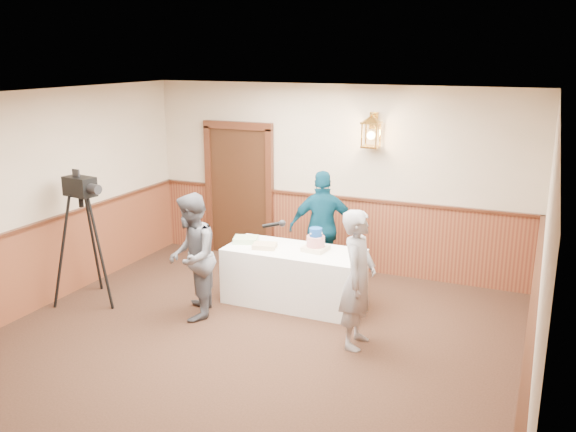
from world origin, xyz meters
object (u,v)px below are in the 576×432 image
sheet_cake_green (246,240)px  interviewer (192,257)px  assistant_p (323,228)px  display_table (294,276)px  baker (358,279)px  sheet_cake_yellow (265,246)px  tiered_cake (316,242)px  tv_camera_rig (85,247)px

sheet_cake_green → interviewer: (-0.27, -0.93, 0.01)m
interviewer → assistant_p: size_ratio=0.96×
interviewer → display_table: bearing=108.1°
sheet_cake_green → baker: size_ratio=0.20×
sheet_cake_yellow → baker: size_ratio=0.19×
display_table → assistant_p: assistant_p is taller
tiered_cake → interviewer: size_ratio=0.21×
sheet_cake_green → interviewer: interviewer is taller
assistant_p → display_table: bearing=62.1°
display_table → assistant_p: bearing=84.3°
baker → tiered_cake: bearing=42.2°
sheet_cake_green → baker: baker is taller
interviewer → baker: bearing=67.7°
display_table → sheet_cake_green: 0.83m
tiered_cake → sheet_cake_yellow: size_ratio=1.10×
sheet_cake_green → tv_camera_rig: 2.11m
display_table → tv_camera_rig: (-2.54, -1.05, 0.39)m
tiered_cake → baker: size_ratio=0.21×
display_table → sheet_cake_yellow: size_ratio=6.00×
interviewer → assistant_p: assistant_p is taller
sheet_cake_green → assistant_p: (0.81, 0.84, 0.04)m
interviewer → baker: 2.12m
sheet_cake_green → tiered_cake: bearing=2.5°
tiered_cake → interviewer: 1.60m
display_table → tiered_cake: size_ratio=5.48×
tiered_cake → sheet_cake_green: size_ratio=1.03×
display_table → tv_camera_rig: bearing=-157.5°
tiered_cake → baker: baker is taller
sheet_cake_green → interviewer: size_ratio=0.20×
sheet_cake_yellow → sheet_cake_green: 0.37m
assistant_p → tv_camera_rig: tv_camera_rig is taller
tiered_cake → sheet_cake_yellow: (-0.65, -0.17, -0.09)m
sheet_cake_green → assistant_p: 1.17m
display_table → sheet_cake_green: bearing=178.4°
sheet_cake_green → assistant_p: size_ratio=0.19×
sheet_cake_yellow → tv_camera_rig: bearing=-156.4°
tv_camera_rig → tiered_cake: bearing=31.4°
sheet_cake_yellow → assistant_p: (0.46, 0.97, 0.04)m
baker → interviewer: bearing=90.8°
assistant_p → tv_camera_rig: bearing=14.0°
sheet_cake_yellow → baker: baker is taller
assistant_p → sheet_cake_yellow: bearing=42.4°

